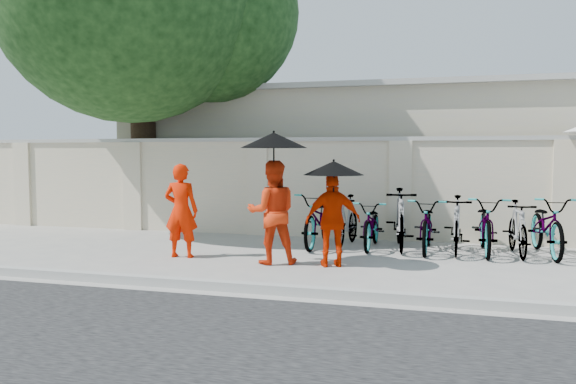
# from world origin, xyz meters

# --- Properties ---
(ground) EXTENTS (80.00, 80.00, 0.00)m
(ground) POSITION_xyz_m (0.00, 0.00, 0.00)
(ground) COLOR #A8A398
(kerb) EXTENTS (40.00, 0.16, 0.12)m
(kerb) POSITION_xyz_m (0.00, -1.70, 0.06)
(kerb) COLOR #A2A29C
(kerb) RESTS_ON ground
(compound_wall) EXTENTS (20.00, 0.30, 2.00)m
(compound_wall) POSITION_xyz_m (1.00, 3.20, 1.00)
(compound_wall) COLOR beige
(compound_wall) RESTS_ON ground
(building_behind) EXTENTS (14.00, 6.00, 3.20)m
(building_behind) POSITION_xyz_m (2.00, 7.00, 1.60)
(building_behind) COLOR #B8B18D
(building_behind) RESTS_ON ground
(shade_tree) EXTENTS (6.70, 6.20, 8.20)m
(shade_tree) POSITION_xyz_m (-3.66, 2.97, 5.10)
(shade_tree) COLOR #40301F
(shade_tree) RESTS_ON ground
(monk_left) EXTENTS (0.61, 0.43, 1.58)m
(monk_left) POSITION_xyz_m (-1.41, 0.25, 0.79)
(monk_left) COLOR #EF1C00
(monk_left) RESTS_ON ground
(monk_center) EXTENTS (0.97, 0.87, 1.64)m
(monk_center) POSITION_xyz_m (0.23, 0.15, 0.82)
(monk_center) COLOR red
(monk_center) RESTS_ON ground
(parasol_center) EXTENTS (1.05, 1.05, 1.15)m
(parasol_center) POSITION_xyz_m (0.28, 0.07, 1.95)
(parasol_center) COLOR black
(parasol_center) RESTS_ON ground
(monk_right) EXTENTS (0.92, 0.63, 1.45)m
(monk_right) POSITION_xyz_m (1.20, 0.17, 0.72)
(monk_right) COLOR red
(monk_right) RESTS_ON ground
(parasol_right) EXTENTS (0.93, 0.93, 0.82)m
(parasol_right) POSITION_xyz_m (1.22, 0.09, 1.53)
(parasol_right) COLOR black
(parasol_right) RESTS_ON ground
(bike_0) EXTENTS (0.72, 1.96, 1.02)m
(bike_0) POSITION_xyz_m (0.59, 1.95, 0.51)
(bike_0) COLOR gray
(bike_0) RESTS_ON ground
(bike_1) EXTENTS (0.59, 1.64, 0.97)m
(bike_1) POSITION_xyz_m (1.09, 2.08, 0.48)
(bike_1) COLOR gray
(bike_1) RESTS_ON ground
(bike_2) EXTENTS (0.60, 1.69, 0.89)m
(bike_2) POSITION_xyz_m (1.58, 1.99, 0.44)
(bike_2) COLOR gray
(bike_2) RESTS_ON ground
(bike_3) EXTENTS (0.74, 1.90, 1.11)m
(bike_3) POSITION_xyz_m (2.08, 2.04, 0.55)
(bike_3) COLOR gray
(bike_3) RESTS_ON ground
(bike_4) EXTENTS (0.67, 1.84, 0.96)m
(bike_4) POSITION_xyz_m (2.57, 1.93, 0.48)
(bike_4) COLOR gray
(bike_4) RESTS_ON ground
(bike_5) EXTENTS (0.53, 1.69, 1.01)m
(bike_5) POSITION_xyz_m (3.07, 1.89, 0.50)
(bike_5) COLOR gray
(bike_5) RESTS_ON ground
(bike_6) EXTENTS (0.68, 1.93, 1.01)m
(bike_6) POSITION_xyz_m (3.56, 1.99, 0.51)
(bike_6) COLOR gray
(bike_6) RESTS_ON ground
(bike_7) EXTENTS (0.54, 1.60, 0.95)m
(bike_7) POSITION_xyz_m (4.06, 1.88, 0.47)
(bike_7) COLOR gray
(bike_7) RESTS_ON ground
(bike_8) EXTENTS (0.85, 2.01, 1.03)m
(bike_8) POSITION_xyz_m (4.56, 2.06, 0.52)
(bike_8) COLOR gray
(bike_8) RESTS_ON ground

